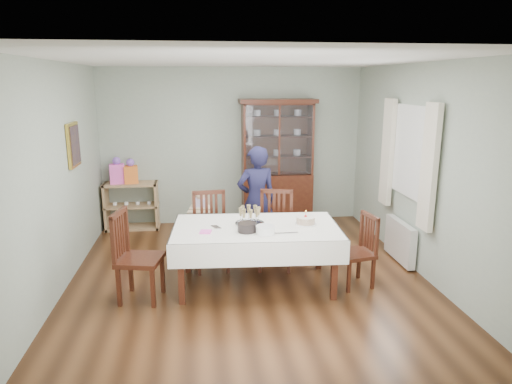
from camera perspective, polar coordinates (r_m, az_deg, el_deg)
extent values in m
plane|color=#593319|center=(5.98, -0.94, -10.67)|extent=(5.00, 5.00, 0.00)
plane|color=#9EAA99|center=(8.01, -2.94, 5.68)|extent=(4.50, 0.00, 4.50)
plane|color=#9EAA99|center=(5.77, -23.81, 1.38)|extent=(0.00, 5.00, 5.00)
plane|color=#9EAA99|center=(6.21, 20.13, 2.51)|extent=(0.00, 5.00, 5.00)
plane|color=white|center=(5.45, -1.06, 16.17)|extent=(5.00, 5.00, 0.00)
cube|color=#442111|center=(5.52, 0.01, -4.71)|extent=(1.96, 1.16, 0.06)
cube|color=silver|center=(5.51, 0.01, -4.37)|extent=(2.07, 1.27, 0.01)
cube|color=#442111|center=(8.04, 2.60, -0.83)|extent=(1.20, 0.45, 0.90)
cube|color=white|center=(7.66, 2.93, 6.44)|extent=(1.12, 0.01, 1.16)
cube|color=#442111|center=(7.79, 2.74, 11.29)|extent=(1.30, 0.48, 0.07)
cube|color=tan|center=(8.15, -15.10, -4.24)|extent=(0.90, 0.38, 0.04)
cube|color=tan|center=(8.05, -15.26, -1.66)|extent=(0.90, 0.38, 0.03)
cube|color=tan|center=(7.96, -15.43, 0.97)|extent=(0.90, 0.38, 0.04)
cube|color=tan|center=(8.12, -18.20, -1.74)|extent=(0.04, 0.38, 0.80)
cube|color=tan|center=(8.00, -12.28, -1.59)|extent=(0.04, 0.38, 0.80)
cube|color=gold|center=(6.48, -21.85, 5.49)|extent=(0.04, 0.48, 0.58)
cube|color=white|center=(6.43, 18.84, 4.78)|extent=(0.04, 1.02, 1.22)
cube|color=silver|center=(5.87, 20.84, 2.85)|extent=(0.07, 0.30, 1.55)
cube|color=silver|center=(6.98, 16.13, 4.79)|extent=(0.07, 0.30, 1.55)
cube|color=white|center=(6.70, 17.55, -5.83)|extent=(0.10, 0.80, 0.55)
cube|color=#442111|center=(6.12, -5.60, -5.38)|extent=(0.50, 0.50, 0.05)
cube|color=#442111|center=(6.23, -5.89, -2.29)|extent=(0.44, 0.08, 0.55)
cube|color=#442111|center=(6.12, 2.45, -5.27)|extent=(0.56, 0.56, 0.05)
cube|color=#442111|center=(6.24, 2.59, -2.16)|extent=(0.44, 0.14, 0.55)
cube|color=#442111|center=(5.41, -14.29, -8.21)|extent=(0.56, 0.56, 0.05)
cube|color=#442111|center=(5.39, -16.64, -5.18)|extent=(0.13, 0.45, 0.56)
cube|color=#442111|center=(5.75, 12.25, -7.56)|extent=(0.47, 0.47, 0.05)
cube|color=#442111|center=(5.76, 13.96, -5.01)|extent=(0.11, 0.38, 0.48)
imported|color=black|center=(6.58, 0.06, -1.05)|extent=(0.63, 0.47, 1.58)
cube|color=tan|center=(6.67, -6.86, -2.68)|extent=(0.35, 0.32, 0.22)
cube|color=tan|center=(6.63, -6.91, -1.19)|extent=(0.31, 0.10, 0.25)
cube|color=tan|center=(6.65, -6.88, -2.09)|extent=(0.34, 0.19, 0.03)
cube|color=#B7A8CC|center=(6.63, -6.90, -1.49)|extent=(0.18, 0.15, 0.16)
sphere|color=beige|center=(6.60, -6.93, -0.43)|extent=(0.14, 0.14, 0.14)
cylinder|color=silver|center=(5.59, -0.79, -4.01)|extent=(0.36, 0.36, 0.01)
torus|color=silver|center=(5.58, -0.79, -3.91)|extent=(0.36, 0.36, 0.01)
cylinder|color=white|center=(5.62, 6.21, -3.97)|extent=(0.26, 0.26, 0.01)
cylinder|color=brown|center=(5.60, 6.22, -3.52)|extent=(0.22, 0.22, 0.08)
cylinder|color=silver|center=(5.59, 6.23, -3.11)|extent=(0.22, 0.22, 0.01)
cylinder|color=#F24C4C|center=(5.58, 6.24, -2.73)|extent=(0.01, 0.01, 0.06)
sphere|color=yellow|center=(5.57, 6.25, -2.38)|extent=(0.02, 0.02, 0.02)
cylinder|color=black|center=(5.31, -1.15, -4.43)|extent=(0.27, 0.27, 0.10)
cylinder|color=white|center=(5.24, 1.18, -4.75)|extent=(0.25, 0.25, 0.09)
cube|color=#FF5DCC|center=(5.33, -6.32, -4.96)|extent=(0.15, 0.15, 0.02)
cube|color=silver|center=(5.28, 3.83, -5.12)|extent=(0.27, 0.03, 0.01)
cube|color=#FF5DCC|center=(7.94, -16.94, 2.19)|extent=(0.26, 0.19, 0.33)
sphere|color=#E533B2|center=(7.90, -17.05, 3.75)|extent=(0.13, 0.13, 0.13)
cube|color=orange|center=(7.90, -15.35, 2.12)|extent=(0.25, 0.19, 0.29)
sphere|color=#E533B2|center=(7.87, -15.44, 3.57)|extent=(0.13, 0.13, 0.13)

